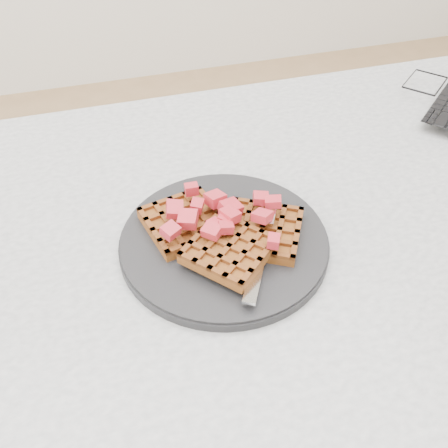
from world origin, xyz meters
The scene contains 6 objects.
ground centered at (0.00, 0.00, 0.00)m, with size 4.00×4.00×0.00m, color tan.
table centered at (0.00, 0.00, 0.64)m, with size 1.20×0.80×0.75m.
plate centered at (-0.13, -0.02, 0.76)m, with size 0.28×0.28×0.02m, color black.
waffles centered at (-0.13, -0.03, 0.78)m, with size 0.22×0.20×0.03m.
strawberry_pile centered at (-0.13, -0.02, 0.80)m, with size 0.15×0.15×0.02m, color maroon, non-canonical shape.
fork centered at (-0.09, -0.06, 0.77)m, with size 0.02×0.18×0.02m, color silver, non-canonical shape.
Camera 1 is at (-0.26, -0.47, 1.23)m, focal length 40.00 mm.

